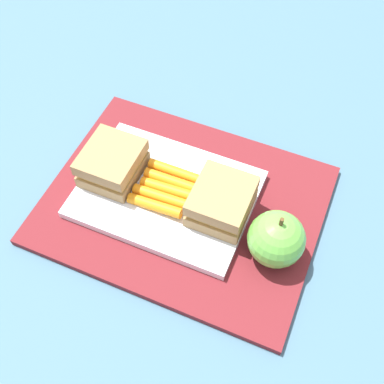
{
  "coord_description": "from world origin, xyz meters",
  "views": [
    {
      "loc": [
        0.15,
        -0.32,
        0.56
      ],
      "look_at": [
        0.01,
        0.0,
        0.04
      ],
      "focal_mm": 45.64,
      "sensor_mm": 36.0,
      "label": 1
    }
  ],
  "objects_px": {
    "food_tray": "(166,194)",
    "apple": "(276,239)",
    "sandwich_half_right": "(222,202)",
    "carrot_sticks_bundle": "(166,189)",
    "sandwich_half_left": "(112,163)"
  },
  "relations": [
    {
      "from": "sandwich_half_left",
      "to": "apple",
      "type": "xyz_separation_m",
      "value": [
        0.24,
        -0.03,
        0.0
      ]
    },
    {
      "from": "food_tray",
      "to": "sandwich_half_left",
      "type": "relative_size",
      "value": 2.88
    },
    {
      "from": "food_tray",
      "to": "carrot_sticks_bundle",
      "type": "bearing_deg",
      "value": -127.46
    },
    {
      "from": "carrot_sticks_bundle",
      "to": "sandwich_half_right",
      "type": "bearing_deg",
      "value": 0.24
    },
    {
      "from": "sandwich_half_left",
      "to": "apple",
      "type": "bearing_deg",
      "value": -6.12
    },
    {
      "from": "sandwich_half_right",
      "to": "carrot_sticks_bundle",
      "type": "height_order",
      "value": "sandwich_half_right"
    },
    {
      "from": "sandwich_half_right",
      "to": "carrot_sticks_bundle",
      "type": "distance_m",
      "value": 0.08
    },
    {
      "from": "sandwich_half_left",
      "to": "carrot_sticks_bundle",
      "type": "height_order",
      "value": "sandwich_half_left"
    },
    {
      "from": "food_tray",
      "to": "carrot_sticks_bundle",
      "type": "distance_m",
      "value": 0.01
    },
    {
      "from": "food_tray",
      "to": "sandwich_half_right",
      "type": "relative_size",
      "value": 2.88
    },
    {
      "from": "food_tray",
      "to": "carrot_sticks_bundle",
      "type": "relative_size",
      "value": 2.89
    },
    {
      "from": "food_tray",
      "to": "apple",
      "type": "bearing_deg",
      "value": -9.11
    },
    {
      "from": "food_tray",
      "to": "carrot_sticks_bundle",
      "type": "height_order",
      "value": "carrot_sticks_bundle"
    },
    {
      "from": "sandwich_half_right",
      "to": "apple",
      "type": "distance_m",
      "value": 0.08
    },
    {
      "from": "sandwich_half_left",
      "to": "sandwich_half_right",
      "type": "distance_m",
      "value": 0.16
    }
  ]
}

